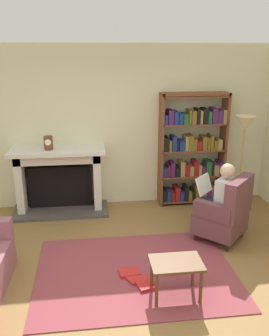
{
  "coord_description": "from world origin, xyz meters",
  "views": [
    {
      "loc": [
        -0.49,
        -3.53,
        2.6
      ],
      "look_at": [
        0.1,
        1.2,
        1.05
      ],
      "focal_mm": 39.11,
      "sensor_mm": 36.0,
      "label": 1
    }
  ],
  "objects_px": {
    "mantel_clock": "(48,143)",
    "armchair_reading": "(225,213)",
    "fireplace": "(59,177)",
    "bookshelf": "(193,151)",
    "seated_reader": "(218,198)",
    "floor_lamp": "(244,132)",
    "side_table": "(176,267)"
  },
  "relations": [
    {
      "from": "mantel_clock",
      "to": "armchair_reading",
      "type": "xyz_separation_m",
      "value": [
        2.49,
        -1.26,
        -0.77
      ]
    },
    {
      "from": "fireplace",
      "to": "mantel_clock",
      "type": "relative_size",
      "value": 7.12
    },
    {
      "from": "bookshelf",
      "to": "seated_reader",
      "type": "xyz_separation_m",
      "value": [
        0.02,
        -1.31,
        -0.32
      ]
    },
    {
      "from": "seated_reader",
      "to": "fireplace",
      "type": "bearing_deg",
      "value": -75.33
    },
    {
      "from": "fireplace",
      "to": "armchair_reading",
      "type": "relative_size",
      "value": 1.61
    },
    {
      "from": "armchair_reading",
      "to": "fireplace",
      "type": "bearing_deg",
      "value": -75.96
    },
    {
      "from": "mantel_clock",
      "to": "bookshelf",
      "type": "height_order",
      "value": "bookshelf"
    },
    {
      "from": "seated_reader",
      "to": "armchair_reading",
      "type": "bearing_deg",
      "value": 90.0
    },
    {
      "from": "fireplace",
      "to": "floor_lamp",
      "type": "xyz_separation_m",
      "value": [
        2.91,
        -0.52,
        0.8
      ]
    },
    {
      "from": "side_table",
      "to": "mantel_clock",
      "type": "bearing_deg",
      "value": 122.39
    },
    {
      "from": "fireplace",
      "to": "side_table",
      "type": "distance_m",
      "value": 2.87
    },
    {
      "from": "mantel_clock",
      "to": "seated_reader",
      "type": "distance_m",
      "value": 2.74
    },
    {
      "from": "fireplace",
      "to": "floor_lamp",
      "type": "bearing_deg",
      "value": -10.13
    },
    {
      "from": "fireplace",
      "to": "seated_reader",
      "type": "relative_size",
      "value": 1.37
    },
    {
      "from": "mantel_clock",
      "to": "bookshelf",
      "type": "relative_size",
      "value": 0.11
    },
    {
      "from": "armchair_reading",
      "to": "seated_reader",
      "type": "distance_m",
      "value": 0.23
    },
    {
      "from": "mantel_clock",
      "to": "armchair_reading",
      "type": "distance_m",
      "value": 2.89
    },
    {
      "from": "bookshelf",
      "to": "armchair_reading",
      "type": "distance_m",
      "value": 1.49
    },
    {
      "from": "floor_lamp",
      "to": "fireplace",
      "type": "bearing_deg",
      "value": 169.87
    },
    {
      "from": "fireplace",
      "to": "armchair_reading",
      "type": "height_order",
      "value": "fireplace"
    },
    {
      "from": "bookshelf",
      "to": "armchair_reading",
      "type": "bearing_deg",
      "value": -85.91
    },
    {
      "from": "armchair_reading",
      "to": "seated_reader",
      "type": "bearing_deg",
      "value": -90.0
    },
    {
      "from": "fireplace",
      "to": "mantel_clock",
      "type": "xyz_separation_m",
      "value": [
        -0.13,
        -0.1,
        0.62
      ]
    },
    {
      "from": "mantel_clock",
      "to": "fireplace",
      "type": "bearing_deg",
      "value": 38.91
    },
    {
      "from": "floor_lamp",
      "to": "seated_reader",
      "type": "bearing_deg",
      "value": -129.8
    },
    {
      "from": "mantel_clock",
      "to": "side_table",
      "type": "bearing_deg",
      "value": -57.61
    },
    {
      "from": "armchair_reading",
      "to": "seated_reader",
      "type": "relative_size",
      "value": 0.85
    },
    {
      "from": "fireplace",
      "to": "side_table",
      "type": "xyz_separation_m",
      "value": [
        1.39,
        -2.5,
        -0.21
      ]
    },
    {
      "from": "mantel_clock",
      "to": "seated_reader",
      "type": "bearing_deg",
      "value": -26.08
    },
    {
      "from": "armchair_reading",
      "to": "floor_lamp",
      "type": "relative_size",
      "value": 0.59
    },
    {
      "from": "fireplace",
      "to": "floor_lamp",
      "type": "relative_size",
      "value": 0.96
    },
    {
      "from": "armchair_reading",
      "to": "side_table",
      "type": "height_order",
      "value": "armchair_reading"
    }
  ]
}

